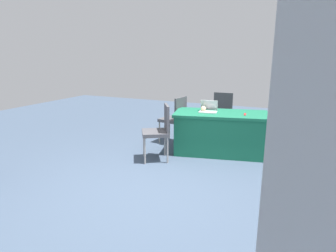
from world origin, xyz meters
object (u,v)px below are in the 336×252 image
(chair_tucked_right, at_px, (175,117))
(laptop_silver, at_px, (208,110))
(chair_tucked_left, at_px, (159,129))
(scissors_red, at_px, (245,114))
(chair_aisle, at_px, (224,110))
(yarn_ball, at_px, (203,109))
(table_foreground, at_px, (220,133))

(chair_tucked_right, relative_size, laptop_silver, 2.71)
(chair_tucked_left, height_order, scissors_red, chair_tucked_left)
(chair_aisle, height_order, scissors_red, chair_aisle)
(chair_aisle, height_order, yarn_ball, chair_aisle)
(chair_tucked_right, xyz_separation_m, yarn_ball, (-0.66, 0.24, 0.25))
(chair_tucked_left, xyz_separation_m, laptop_silver, (-0.63, -0.77, 0.24))
(chair_tucked_left, xyz_separation_m, chair_tucked_right, (0.14, -1.02, -0.00))
(table_foreground, bearing_deg, chair_aisle, -78.77)
(chair_tucked_left, bearing_deg, scissors_red, -89.40)
(laptop_silver, distance_m, yarn_ball, 0.10)
(chair_aisle, xyz_separation_m, laptop_silver, (-0.02, 1.33, 0.24))
(table_foreground, xyz_separation_m, chair_tucked_right, (1.00, -0.22, 0.17))
(table_foreground, height_order, chair_tucked_right, chair_tucked_right)
(chair_tucked_left, bearing_deg, yarn_ball, -65.56)
(laptop_silver, bearing_deg, yarn_ball, -13.31)
(chair_tucked_right, relative_size, chair_aisle, 0.99)
(chair_tucked_left, height_order, chair_tucked_right, chair_tucked_left)
(yarn_ball, bearing_deg, scissors_red, -178.08)
(chair_tucked_right, bearing_deg, table_foreground, -93.49)
(yarn_ball, bearing_deg, chair_aisle, -93.36)
(laptop_silver, bearing_deg, chair_aisle, -97.10)
(chair_tucked_right, relative_size, yarn_ball, 9.93)
(scissors_red, bearing_deg, chair_tucked_right, -106.55)
(table_foreground, height_order, chair_aisle, chair_aisle)
(scissors_red, bearing_deg, chair_aisle, -160.45)
(chair_tucked_right, xyz_separation_m, scissors_red, (-1.42, 0.21, 0.21))
(laptop_silver, distance_m, scissors_red, 0.66)
(chair_tucked_left, distance_m, chair_aisle, 2.19)
(table_foreground, relative_size, yarn_ball, 18.84)
(chair_tucked_left, bearing_deg, chair_aisle, -47.57)
(laptop_silver, height_order, yarn_ball, laptop_silver)
(table_foreground, relative_size, chair_tucked_left, 1.89)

